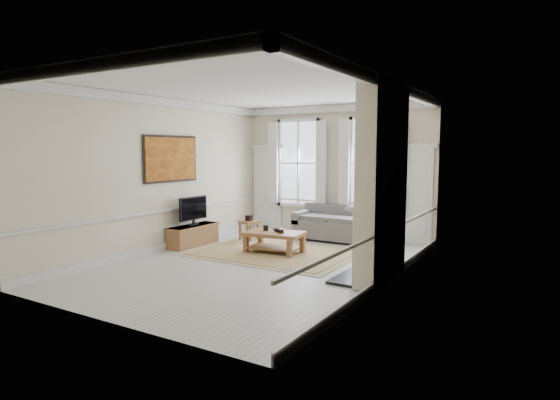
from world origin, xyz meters
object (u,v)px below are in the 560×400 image
Objects in this scene: coffee_table at (274,236)px; tv_stand at (193,235)px; side_table at (249,225)px; sofa at (335,226)px.

coffee_table is 2.10m from tv_stand.
side_table reaches higher than tv_stand.
sofa is at bearing 68.47° from coffee_table.
sofa is 1.41× the size of tv_stand.
sofa is 1.43× the size of coffee_table.
side_table is 0.37× the size of coffee_table.
tv_stand is (-0.75, -1.23, -0.14)m from side_table.
coffee_table is (-0.50, -2.07, 0.03)m from sofa.
sofa is 2.13m from coffee_table.
side_table is at bearing 58.75° from tv_stand.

